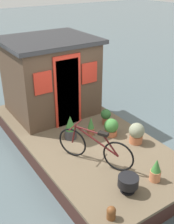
{
  "coord_description": "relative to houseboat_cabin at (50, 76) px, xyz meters",
  "views": [
    {
      "loc": [
        -4.8,
        3.03,
        4.0
      ],
      "look_at": [
        -0.2,
        0.0,
        1.2
      ],
      "focal_mm": 44.62,
      "sensor_mm": 36.0,
      "label": 1
    }
  ],
  "objects": [
    {
      "name": "potted_plant_fern",
      "position": [
        -1.52,
        0.3,
        -0.74
      ],
      "size": [
        0.28,
        0.28,
        0.58
      ],
      "color": "#38383D",
      "rests_on": "houseboat_deck"
    },
    {
      "name": "potted_plant_geranium",
      "position": [
        -1.43,
        -0.78,
        -0.78
      ],
      "size": [
        0.26,
        0.26,
        0.41
      ],
      "color": "#935138",
      "rests_on": "houseboat_deck"
    },
    {
      "name": "potted_plant_sage",
      "position": [
        -1.65,
        -0.18,
        -0.79
      ],
      "size": [
        0.18,
        0.18,
        0.47
      ],
      "color": "#935138",
      "rests_on": "houseboat_deck"
    },
    {
      "name": "ground_plane",
      "position": [
        -1.56,
        0.0,
        -1.51
      ],
      "size": [
        60.0,
        60.0,
        0.0
      ],
      "primitive_type": "plane",
      "color": "#4C5B60"
    },
    {
      "name": "bicycle",
      "position": [
        -2.59,
        0.37,
        -0.65
      ],
      "size": [
        1.5,
        0.84,
        0.78
      ],
      "color": "black",
      "rests_on": "houseboat_deck"
    },
    {
      "name": "mooring_bollard",
      "position": [
        -3.92,
        0.97,
        -0.89
      ],
      "size": [
        0.15,
        0.15,
        0.23
      ],
      "color": "brown",
      "rests_on": "houseboat_deck"
    },
    {
      "name": "potted_plant_thyme",
      "position": [
        -1.94,
        -0.56,
        -0.8
      ],
      "size": [
        0.34,
        0.34,
        0.43
      ],
      "color": "#B2603D",
      "rests_on": "houseboat_deck"
    },
    {
      "name": "potted_plant_lavender",
      "position": [
        -3.66,
        -0.27,
        -0.79
      ],
      "size": [
        0.21,
        0.21,
        0.47
      ],
      "color": "#C6754C",
      "rests_on": "houseboat_deck"
    },
    {
      "name": "houseboat_cabin",
      "position": [
        0.0,
        0.0,
        0.0
      ],
      "size": [
        2.01,
        2.29,
        2.01
      ],
      "color": "#4C3828",
      "rests_on": "houseboat_deck"
    },
    {
      "name": "houseboat_deck",
      "position": [
        -1.56,
        0.0,
        -1.26
      ],
      "size": [
        5.34,
        2.64,
        0.5
      ],
      "color": "brown",
      "rests_on": "ground_plane"
    },
    {
      "name": "charcoal_grill",
      "position": [
        -3.6,
        0.35,
        -0.81
      ],
      "size": [
        0.37,
        0.37,
        0.31
      ],
      "color": "black",
      "rests_on": "houseboat_deck"
    },
    {
      "name": "potted_plant_mint",
      "position": [
        -2.5,
        -0.85,
        -0.76
      ],
      "size": [
        0.36,
        0.36,
        0.49
      ],
      "color": "#B2603D",
      "rests_on": "houseboat_deck"
    }
  ]
}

